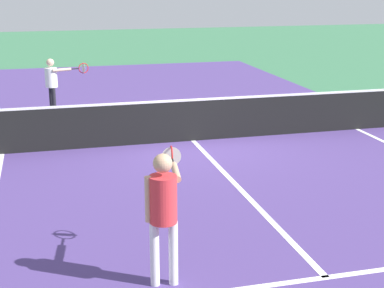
{
  "coord_description": "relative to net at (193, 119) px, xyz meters",
  "views": [
    {
      "loc": [
        -3.18,
        -12.11,
        3.51
      ],
      "look_at": [
        -0.97,
        -3.63,
        1.0
      ],
      "focal_mm": 54.1,
      "sensor_mm": 36.0,
      "label": 1
    }
  ],
  "objects": [
    {
      "name": "ground_plane",
      "position": [
        0.0,
        0.0,
        -0.49
      ],
      "size": [
        60.0,
        60.0,
        0.0
      ],
      "primitive_type": "plane",
      "color": "#38724C"
    },
    {
      "name": "court_surface_inbounds",
      "position": [
        0.0,
        0.0,
        -0.49
      ],
      "size": [
        10.62,
        24.4,
        0.0
      ],
      "primitive_type": "cube",
      "color": "#4C387A",
      "rests_on": "ground_plane"
    },
    {
      "name": "line_service_near",
      "position": [
        0.0,
        -6.4,
        -0.49
      ],
      "size": [
        8.22,
        0.1,
        0.01
      ],
      "primitive_type": "cube",
      "color": "white",
      "rests_on": "ground_plane"
    },
    {
      "name": "line_center_service",
      "position": [
        0.0,
        -3.2,
        -0.49
      ],
      "size": [
        0.1,
        6.4,
        0.01
      ],
      "primitive_type": "cube",
      "color": "white",
      "rests_on": "ground_plane"
    },
    {
      "name": "net",
      "position": [
        0.0,
        0.0,
        0.0
      ],
      "size": [
        9.96,
        0.09,
        1.07
      ],
      "color": "#33383D",
      "rests_on": "ground_plane"
    },
    {
      "name": "player_near",
      "position": [
        -1.93,
        -6.03,
        0.52
      ],
      "size": [
        0.62,
        1.17,
        1.63
      ],
      "color": "white",
      "rests_on": "ground_plane"
    },
    {
      "name": "player_far",
      "position": [
        -2.93,
        3.55,
        0.42
      ],
      "size": [
        1.16,
        0.41,
        1.49
      ],
      "color": "black",
      "rests_on": "ground_plane"
    }
  ]
}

